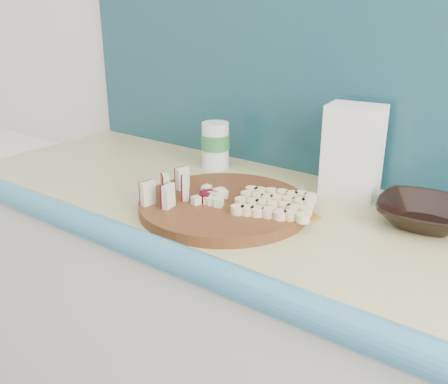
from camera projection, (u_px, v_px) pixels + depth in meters
backsplash at (437, 92)px, 1.11m from camera, size 2.20×0.02×0.50m
cutting_board at (224, 205)px, 1.11m from camera, size 0.48×0.48×0.02m
apple_wedges at (170, 188)px, 1.11m from camera, size 0.08×0.15×0.05m
apple_chunks at (214, 195)px, 1.11m from camera, size 0.06×0.06×0.02m
banana_slices at (275, 203)px, 1.07m from camera, size 0.19×0.18×0.02m
brown_bowl at (425, 214)px, 1.04m from camera, size 0.22×0.22×0.05m
flour_bag at (353, 151)px, 1.17m from camera, size 0.14×0.11×0.22m
canister at (215, 144)px, 1.38m from camera, size 0.08×0.08×0.13m
banana_peel at (280, 199)px, 1.17m from camera, size 0.22×0.18×0.01m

